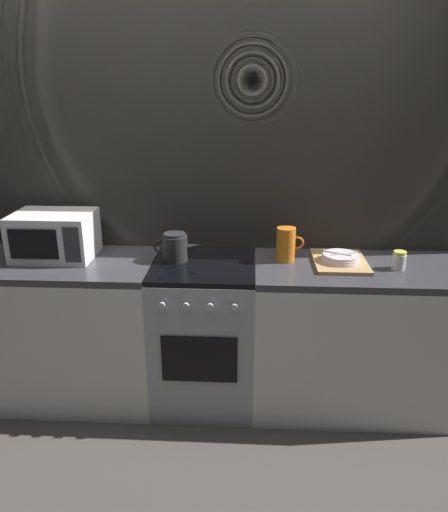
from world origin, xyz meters
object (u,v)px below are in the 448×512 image
Objects in this scene: microwave at (54,235)px; stove_unit at (204,333)px; dish_pile at (340,260)px; spice_jar at (399,260)px; pitcher at (286,244)px; kettle at (175,247)px.

stove_unit is at bearing -4.63° from microwave.
dish_pile is 3.81× the size of spice_jar.
pitcher reaches higher than dish_pile.
pitcher is (1.37, 0.01, -0.03)m from microwave.
pitcher is 0.63m from spice_jar.
dish_pile is 0.32m from spice_jar.
stove_unit is 1.96× the size of microwave.
dish_pile is (0.79, 0.05, 0.47)m from stove_unit.
stove_unit is at bearing -17.51° from kettle.
microwave is 1.37m from pitcher.
pitcher is 1.90× the size of spice_jar.
dish_pile is at bearing -0.28° from kettle.
microwave is at bearing 179.21° from dish_pile.
pitcher is 0.50× the size of dish_pile.
microwave reaches higher than pitcher.
pitcher reaches higher than kettle.
microwave reaches higher than dish_pile.
pitcher is at bearing 170.45° from spice_jar.
pitcher is (0.65, 0.03, 0.02)m from kettle.
stove_unit is 8.57× the size of spice_jar.
kettle reaches higher than stove_unit.
spice_jar is at bearing -3.38° from kettle.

